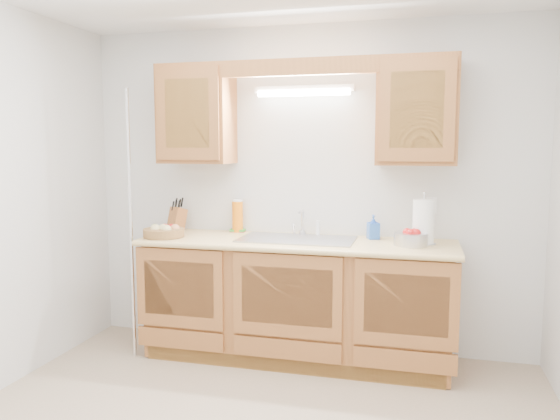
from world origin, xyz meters
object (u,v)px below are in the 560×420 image
(knife_block, at_px, (177,219))
(paper_towel, at_px, (423,222))
(apple_bowl, at_px, (411,238))
(fruit_basket, at_px, (164,231))

(knife_block, distance_m, paper_towel, 1.93)
(knife_block, relative_size, apple_bowl, 0.93)
(knife_block, height_order, paper_towel, paper_towel)
(fruit_basket, height_order, apple_bowl, apple_bowl)
(fruit_basket, relative_size, knife_block, 1.45)
(fruit_basket, relative_size, apple_bowl, 1.34)
(knife_block, xyz_separation_m, apple_bowl, (1.85, -0.20, -0.05))
(paper_towel, bearing_deg, knife_block, 175.80)
(paper_towel, bearing_deg, apple_bowl, -144.27)
(apple_bowl, bearing_deg, paper_towel, 35.73)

